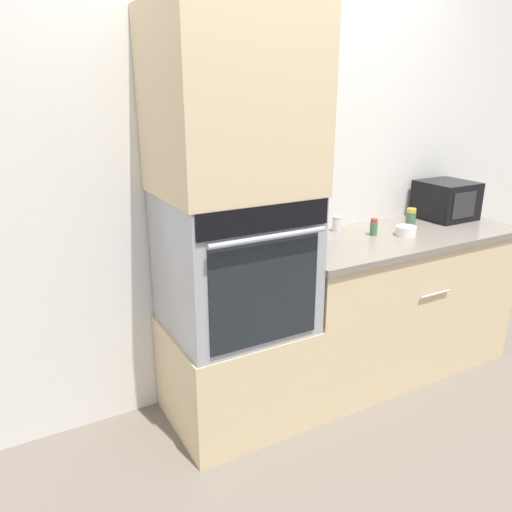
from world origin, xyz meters
TOP-DOWN VIEW (x-y plane):
  - ground_plane at (0.00, 0.00)m, footprint 12.00×12.00m
  - wall_back at (0.00, 0.63)m, footprint 8.00×0.05m
  - oven_cabinet_base at (-0.34, 0.30)m, footprint 0.68×0.60m
  - wall_oven at (-0.34, 0.30)m, footprint 0.66×0.64m
  - oven_cabinet_upper at (-0.34, 0.30)m, footprint 0.68×0.60m
  - counter_unit at (0.73, 0.30)m, footprint 1.49×0.63m
  - microwave at (1.25, 0.42)m, footprint 0.32×0.32m
  - knife_block at (0.13, 0.35)m, footprint 0.13×0.13m
  - bowl at (0.74, 0.25)m, footprint 0.12×0.12m
  - condiment_jar_near at (0.45, 0.52)m, footprint 0.05×0.05m
  - condiment_jar_mid at (0.58, 0.34)m, footprint 0.04×0.04m
  - condiment_jar_far at (0.91, 0.39)m, footprint 0.06×0.06m

SIDE VIEW (x-z plane):
  - ground_plane at x=0.00m, z-range 0.00..0.00m
  - oven_cabinet_base at x=-0.34m, z-range 0.00..0.54m
  - counter_unit at x=0.73m, z-range 0.00..0.87m
  - wall_oven at x=-0.34m, z-range 0.54..1.21m
  - bowl at x=0.74m, z-range 0.87..0.92m
  - condiment_jar_near at x=0.45m, z-range 0.87..0.95m
  - condiment_jar_mid at x=0.58m, z-range 0.87..0.96m
  - condiment_jar_far at x=0.91m, z-range 0.86..0.98m
  - knife_block at x=0.13m, z-range 0.85..1.09m
  - microwave at x=1.25m, z-range 0.87..1.11m
  - wall_back at x=0.00m, z-range 0.00..2.50m
  - oven_cabinet_upper at x=-0.34m, z-range 1.21..2.02m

